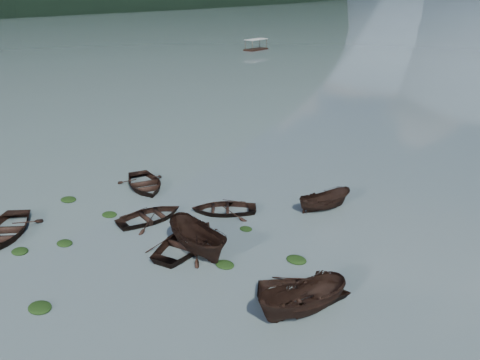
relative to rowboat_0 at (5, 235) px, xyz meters
The scene contains 19 objects.
ground_plane 9.41m from the rowboat_0, ahead, with size 2400.00×2400.00×0.00m, color #526467.
rowboat_0 is the anchor object (origin of this frame).
rowboat_1 8.60m from the rowboat_0, 48.43° to the left, with size 3.07×4.29×0.89m, color black.
rowboat_2 11.90m from the rowboat_0, 25.70° to the left, with size 1.86×4.95×1.91m, color black.
rowboat_3 11.14m from the rowboat_0, 27.93° to the left, with size 3.55×4.98×1.03m, color black.
rowboat_4 18.14m from the rowboat_0, 15.36° to the left, with size 3.16×4.43×0.92m, color black.
rowboat_5 18.37m from the rowboat_0, 11.46° to the left, with size 1.73×4.60×1.78m, color black.
rowboat_6 10.07m from the rowboat_0, 80.56° to the left, with size 3.50×4.91×1.02m, color black.
rowboat_7 13.37m from the rowboat_0, 48.44° to the left, with size 3.04×4.26×0.88m, color black.
rowboat_8 19.99m from the rowboat_0, 45.07° to the left, with size 1.45×3.85×1.49m, color black.
weed_clump_0 2.59m from the rowboat_0, 12.74° to the right, with size 1.02×0.84×0.22m, color black.
weed_clump_1 4.07m from the rowboat_0, 20.28° to the left, with size 1.01×0.80×0.22m, color black.
weed_clump_2 8.44m from the rowboat_0, 20.15° to the right, with size 1.20×0.96×0.26m, color black.
weed_clump_3 14.44m from the rowboat_0, 37.73° to the left, with size 0.80×0.68×0.18m, color black.
weed_clump_4 13.65m from the rowboat_0, 20.88° to the left, with size 1.08×0.86×0.22m, color black.
weed_clump_5 5.40m from the rowboat_0, 101.54° to the left, with size 1.17×0.95×0.25m, color black.
weed_clump_6 6.18m from the rowboat_0, 60.30° to the left, with size 1.05×0.88×0.22m, color black.
weed_clump_7 17.34m from the rowboat_0, 25.42° to the left, with size 1.14×0.91×0.25m, color black.
pontoon_left 91.57m from the rowboat_0, 113.50° to the left, with size 2.63×6.32×2.42m, color black, non-canonical shape.
Camera 1 is at (16.16, -11.29, 13.67)m, focal length 35.00 mm.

